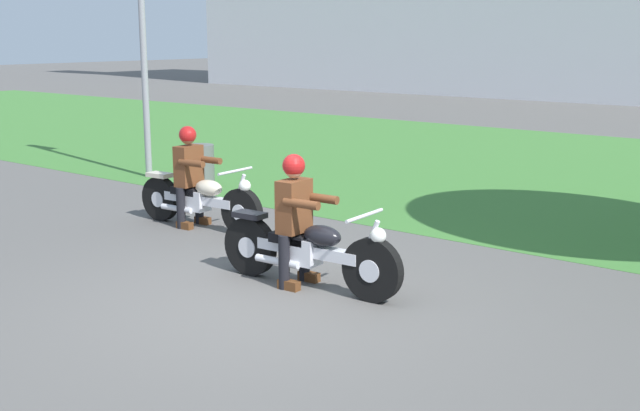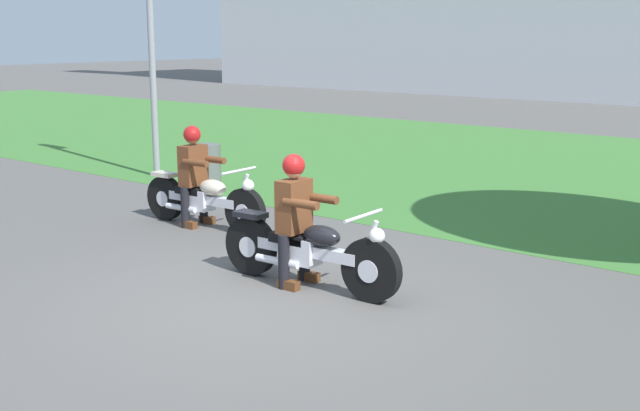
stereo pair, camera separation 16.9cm
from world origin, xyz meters
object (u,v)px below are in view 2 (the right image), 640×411
(rider_lead, at_px, (295,209))
(trash_can, at_px, (207,167))
(rider_follow, at_px, (194,168))
(motorcycle_lead, at_px, (308,251))
(motorcycle_follow, at_px, (204,200))

(rider_lead, height_order, trash_can, rider_lead)
(rider_lead, distance_m, rider_follow, 3.07)
(motorcycle_lead, bearing_deg, motorcycle_follow, 154.81)
(trash_can, bearing_deg, rider_follow, -46.03)
(motorcycle_follow, relative_size, rider_follow, 1.54)
(motorcycle_follow, height_order, rider_follow, rider_follow)
(motorcycle_lead, height_order, trash_can, motorcycle_lead)
(rider_lead, height_order, motorcycle_follow, rider_lead)
(motorcycle_lead, relative_size, trash_can, 2.83)
(motorcycle_follow, height_order, trash_can, motorcycle_follow)
(rider_follow, height_order, trash_can, rider_follow)
(motorcycle_lead, height_order, rider_follow, rider_follow)
(trash_can, bearing_deg, motorcycle_follow, -43.32)
(rider_follow, bearing_deg, trash_can, 130.38)
(rider_lead, distance_m, motorcycle_follow, 2.95)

